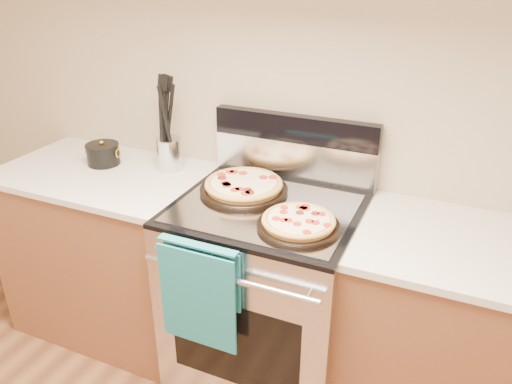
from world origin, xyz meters
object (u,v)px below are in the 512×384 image
at_px(range_body, 267,297).
at_px(pepperoni_pizza_front, 299,222).
at_px(pepperoni_pizza_back, 244,186).
at_px(utensil_crock, 169,154).
at_px(saucepan, 103,155).

bearing_deg(range_body, pepperoni_pizza_front, -35.84).
bearing_deg(range_body, pepperoni_pizza_back, 153.68).
xyz_separation_m(range_body, utensil_crock, (-0.59, 0.19, 0.54)).
distance_m(pepperoni_pizza_back, utensil_crock, 0.47).
bearing_deg(pepperoni_pizza_back, pepperoni_pizza_front, -31.88).
height_order(utensil_crock, saucepan, utensil_crock).
distance_m(pepperoni_pizza_back, saucepan, 0.79).
height_order(range_body, pepperoni_pizza_back, pepperoni_pizza_back).
relative_size(pepperoni_pizza_back, pepperoni_pizza_front, 1.21).
xyz_separation_m(utensil_crock, saucepan, (-0.34, -0.08, -0.03)).
bearing_deg(pepperoni_pizza_back, utensil_crock, 165.05).
height_order(pepperoni_pizza_back, pepperoni_pizza_front, pepperoni_pizza_back).
distance_m(range_body, saucepan, 1.06).
height_order(pepperoni_pizza_back, utensil_crock, utensil_crock).
height_order(range_body, pepperoni_pizza_front, pepperoni_pizza_front).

